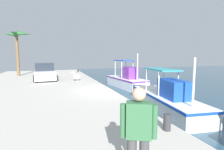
% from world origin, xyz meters
% --- Properties ---
extents(quay_pier, '(36.00, 10.00, 0.80)m').
position_xyz_m(quay_pier, '(0.00, -5.00, 0.40)').
color(quay_pier, '#BCB7AD').
rests_on(quay_pier, ground).
extents(fishing_boat_nearest, '(5.31, 2.33, 3.21)m').
position_xyz_m(fishing_boat_nearest, '(-4.53, 3.01, 0.69)').
color(fishing_boat_nearest, white).
rests_on(fishing_boat_nearest, ground).
extents(fishing_boat_second, '(6.32, 2.46, 2.91)m').
position_xyz_m(fishing_boat_second, '(2.47, 2.33, 0.61)').
color(fishing_boat_second, white).
rests_on(fishing_boat_second, ground).
extents(pelican, '(0.42, 0.96, 0.82)m').
position_xyz_m(pelican, '(-4.76, -1.66, 1.20)').
color(pelican, tan).
rests_on(pelican, quay_pier).
extents(fisherman_standing, '(0.39, 0.55, 1.67)m').
position_xyz_m(fisherman_standing, '(7.86, -2.25, 1.71)').
color(fisherman_standing, '#3F3F42').
rests_on(fisherman_standing, quay_pier).
extents(parked_car, '(4.22, 2.13, 1.57)m').
position_xyz_m(parked_car, '(-6.57, -4.38, 1.52)').
color(parked_car, black).
rests_on(parked_car, quay_pier).
extents(mooring_bollard_nearest, '(0.21, 0.21, 0.39)m').
position_xyz_m(mooring_bollard_nearest, '(-13.22, -0.45, 0.99)').
color(mooring_bollard_nearest, '#333338').
rests_on(mooring_bollard_nearest, quay_pier).
extents(mooring_bollard_second, '(0.22, 0.22, 0.49)m').
position_xyz_m(mooring_bollard_second, '(6.24, -0.45, 1.05)').
color(mooring_bollard_second, '#333338').
rests_on(mooring_bollard_second, quay_pier).
extents(palm_tree, '(3.45, 2.86, 4.92)m').
position_xyz_m(palm_tree, '(-10.95, -7.26, 4.92)').
color(palm_tree, brown).
rests_on(palm_tree, quay_pier).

